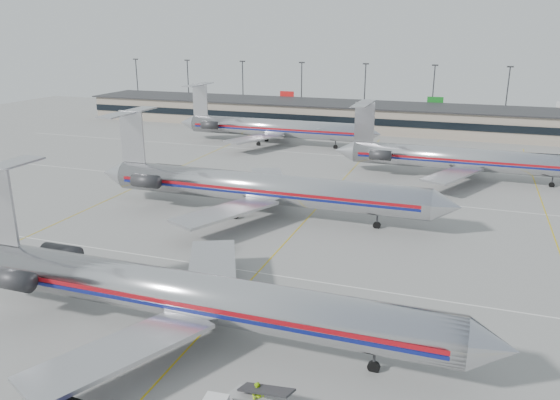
% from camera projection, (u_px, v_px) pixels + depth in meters
% --- Properties ---
extents(ground, '(260.00, 260.00, 0.00)m').
position_uv_depth(ground, '(215.00, 319.00, 47.00)').
color(ground, gray).
rests_on(ground, ground).
extents(apron_markings, '(160.00, 0.15, 0.02)m').
position_uv_depth(apron_markings, '(258.00, 273.00, 56.00)').
color(apron_markings, silver).
rests_on(apron_markings, ground).
extents(terminal, '(162.00, 17.00, 6.25)m').
position_uv_depth(terminal, '(389.00, 118.00, 134.26)').
color(terminal, gray).
rests_on(terminal, ground).
extents(light_mast_row, '(163.60, 0.40, 15.28)m').
position_uv_depth(light_mast_row, '(398.00, 90.00, 145.27)').
color(light_mast_row, '#38383D').
rests_on(light_mast_row, ground).
extents(jet_foreground, '(48.24, 28.41, 12.63)m').
position_uv_depth(jet_foreground, '(184.00, 294.00, 43.65)').
color(jet_foreground, silver).
rests_on(jet_foreground, ground).
extents(jet_second_row, '(50.41, 29.68, 13.20)m').
position_uv_depth(jet_second_row, '(257.00, 187.00, 72.51)').
color(jet_second_row, silver).
rests_on(jet_second_row, ground).
extents(jet_third_row, '(44.51, 27.38, 12.17)m').
position_uv_depth(jet_third_row, '(462.00, 159.00, 89.79)').
color(jet_third_row, silver).
rests_on(jet_third_row, ground).
extents(jet_back_row, '(45.86, 28.21, 12.54)m').
position_uv_depth(jet_back_row, '(271.00, 128.00, 117.78)').
color(jet_back_row, silver).
rests_on(jet_back_row, ground).
extents(ramp_worker_far, '(0.99, 0.81, 1.90)m').
position_uv_depth(ramp_worker_far, '(258.00, 396.00, 35.68)').
color(ramp_worker_far, '#A9DF15').
rests_on(ramp_worker_far, ground).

